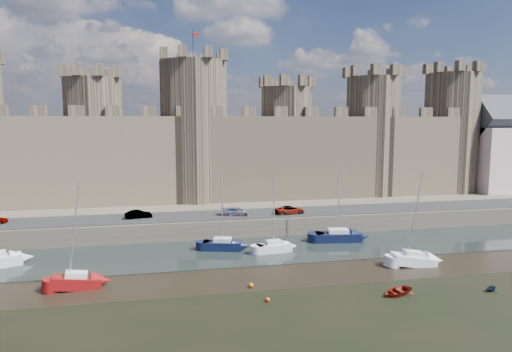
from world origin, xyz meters
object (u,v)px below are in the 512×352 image
object	(u,v)px
sailboat_1	(222,244)
sailboat_5	(413,259)
sailboat_3	(338,236)
car_1	(138,214)
car_2	(236,212)
car_3	(290,210)
sailboat_4	(77,281)
sailboat_2	(274,246)

from	to	relation	value
sailboat_1	sailboat_5	size ratio (longest dim) A/B	0.93
sailboat_3	sailboat_5	xyz separation A→B (m)	(4.37, -11.05, -0.05)
sailboat_1	sailboat_3	world-z (taller)	sailboat_3
car_1	sailboat_3	distance (m)	27.05
car_2	sailboat_3	xyz separation A→B (m)	(12.33, -7.23, -2.31)
car_3	sailboat_1	xyz separation A→B (m)	(-10.77, -7.78, -2.33)
car_1	sailboat_4	distance (m)	19.70
sailboat_3	car_3	bearing A→B (deg)	132.30
sailboat_2	sailboat_4	xyz separation A→B (m)	(-21.11, -7.78, 0.01)
car_3	sailboat_1	world-z (taller)	sailboat_1
car_1	sailboat_3	bearing A→B (deg)	-117.92
sailboat_3	car_2	bearing A→B (deg)	157.75
car_1	sailboat_1	size ratio (longest dim) A/B	0.38
sailboat_1	sailboat_3	distance (m)	15.42
sailboat_4	car_3	bearing A→B (deg)	27.40
sailboat_2	sailboat_4	bearing A→B (deg)	-166.45
sailboat_3	sailboat_5	world-z (taller)	sailboat_3
car_2	sailboat_2	world-z (taller)	sailboat_2
car_2	sailboat_5	world-z (taller)	sailboat_5
car_2	sailboat_5	xyz separation A→B (m)	(16.70, -18.28, -2.37)
sailboat_1	sailboat_5	world-z (taller)	sailboat_5
sailboat_4	sailboat_5	distance (m)	34.93
sailboat_3	sailboat_4	size ratio (longest dim) A/B	0.99
car_2	sailboat_4	bearing A→B (deg)	148.95
sailboat_2	sailboat_5	xyz separation A→B (m)	(13.81, -7.93, -0.01)
car_3	sailboat_1	distance (m)	13.49
car_3	sailboat_5	size ratio (longest dim) A/B	0.42
car_1	sailboat_4	bearing A→B (deg)	155.12
car_1	sailboat_2	size ratio (longest dim) A/B	0.40
sailboat_2	sailboat_1	bearing A→B (deg)	153.42
sailboat_1	sailboat_4	distance (m)	18.13
car_2	sailboat_1	xyz separation A→B (m)	(-3.06, -8.21, -2.34)
sailboat_5	sailboat_4	bearing A→B (deg)	-174.71
car_2	sailboat_3	distance (m)	14.48
sailboat_1	sailboat_2	xyz separation A→B (m)	(5.94, -2.15, -0.01)
car_1	sailboat_3	size ratio (longest dim) A/B	0.35
car_3	sailboat_5	distance (m)	20.13
car_3	sailboat_3	bearing A→B (deg)	-153.26
sailboat_1	sailboat_5	distance (m)	22.18
sailboat_4	sailboat_2	bearing A→B (deg)	13.31
car_2	car_3	bearing A→B (deg)	-79.05
sailboat_1	car_2	bearing A→B (deg)	85.21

